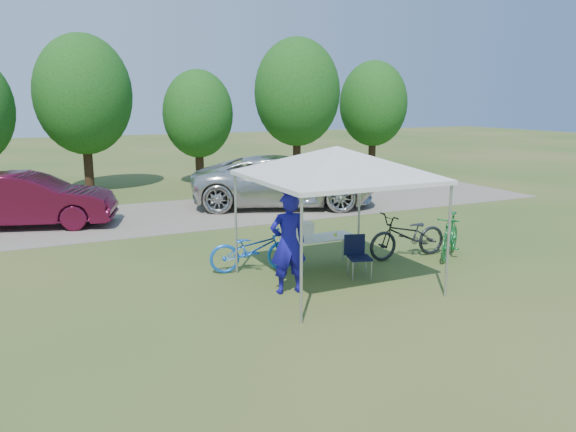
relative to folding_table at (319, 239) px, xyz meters
name	(u,v)px	position (x,y,z in m)	size (l,w,h in m)	color
ground	(334,284)	(-0.29, -1.16, -0.63)	(100.00, 100.00, 0.00)	#2D5119
gravel_strip	(210,212)	(-0.29, 6.84, -0.62)	(24.00, 5.00, 0.02)	gray
canopy	(337,150)	(-0.29, -1.16, 2.03)	(4.53, 4.53, 3.00)	#A5A5AA
treeline	(155,101)	(-0.58, 12.88, 2.91)	(24.89, 4.28, 6.30)	#382314
folding_table	(319,239)	(0.00, 0.00, 0.00)	(1.63, 0.68, 0.67)	white
folding_chair	(357,252)	(0.40, -0.89, -0.12)	(0.55, 0.57, 0.86)	black
cooler	(301,231)	(-0.46, 0.00, 0.23)	(0.50, 0.34, 0.36)	white
ice_cream_cup	(336,235)	(0.37, -0.05, 0.07)	(0.07, 0.07, 0.06)	#CDE435
cyclist	(288,243)	(-1.32, -1.20, 0.34)	(0.70, 0.46, 1.92)	#15118F
bike_blue	(253,249)	(-1.42, 0.33, -0.14)	(0.65, 1.85, 0.97)	blue
bike_green	(450,236)	(3.09, -0.62, -0.12)	(0.48, 1.70, 1.02)	#186E2F
bike_dark	(408,235)	(2.19, -0.24, -0.10)	(0.70, 2.02, 1.06)	black
minivan	(284,181)	(2.30, 6.72, 0.25)	(2.84, 6.16, 1.71)	silver
sedan	(29,200)	(-5.59, 6.95, 0.17)	(1.63, 4.68, 1.54)	#4B0C21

